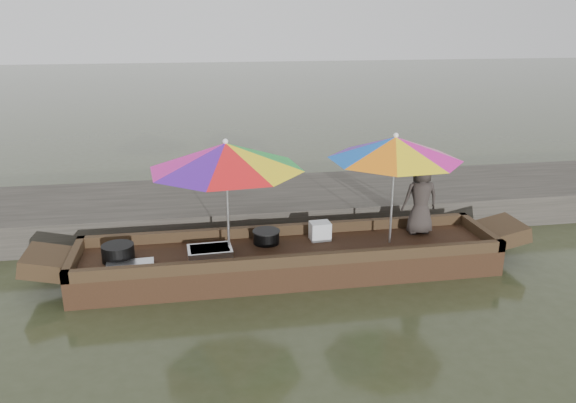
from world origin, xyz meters
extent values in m
plane|color=#2E341D|center=(0.00, 0.00, 0.00)|extent=(80.00, 80.00, 0.00)
cube|color=#2D2B26|center=(0.00, 2.20, 0.25)|extent=(22.00, 2.20, 0.50)
cube|color=black|center=(0.00, 0.00, 0.17)|extent=(5.69, 1.20, 0.35)
cylinder|color=black|center=(-2.24, 0.01, 0.46)|extent=(0.41, 0.41, 0.22)
cube|color=silver|center=(-1.07, 0.01, 0.39)|extent=(0.60, 0.43, 0.09)
cube|color=silver|center=(-2.07, -0.31, 0.38)|extent=(0.60, 0.43, 0.06)
cylinder|color=black|center=(-0.28, 0.27, 0.43)|extent=(0.36, 0.36, 0.17)
cube|color=silver|center=(0.49, 0.27, 0.48)|extent=(0.29, 0.24, 0.26)
imported|color=#2E2825|center=(1.97, 0.29, 0.88)|extent=(0.52, 0.34, 1.06)
camera|label=1|loc=(-1.23, -6.94, 3.33)|focal=35.00mm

